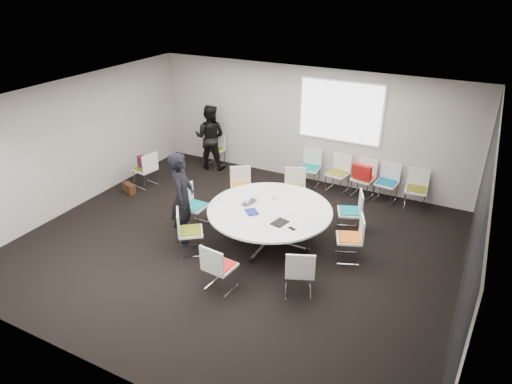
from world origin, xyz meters
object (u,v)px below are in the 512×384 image
at_px(chair_ring_g, 220,275).
at_px(chair_person_back, 214,156).
at_px(chair_spare_left, 146,176).
at_px(brown_bag, 129,188).
at_px(person_back, 210,137).
at_px(chair_back_c, 363,185).
at_px(chair_ring_d, 242,194).
at_px(chair_back_b, 337,180).
at_px(chair_ring_a, 349,246).
at_px(chair_ring_b, 349,219).
at_px(person_main, 182,197).
at_px(chair_ring_e, 195,213).
at_px(laptop, 251,203).
at_px(chair_back_e, 415,197).
at_px(chair_ring_c, 294,196).
at_px(chair_ring_f, 190,239).
at_px(chair_ring_h, 299,279).
at_px(conference_table, 270,217).
at_px(maroon_bag, 144,163).
at_px(chair_back_a, 309,175).
at_px(chair_back_d, 386,190).
at_px(cup, 274,198).

distance_m(chair_ring_g, chair_person_back, 5.35).
bearing_deg(chair_spare_left, brown_bag, 175.14).
bearing_deg(person_back, chair_back_c, 168.47).
bearing_deg(chair_ring_d, chair_back_b, -168.39).
relative_size(chair_ring_a, chair_ring_g, 1.00).
height_order(chair_ring_b, person_main, person_main).
height_order(chair_ring_d, chair_ring_e, same).
distance_m(chair_ring_e, laptop, 1.33).
height_order(chair_back_c, laptop, chair_back_c).
distance_m(chair_ring_d, chair_back_e, 3.85).
xyz_separation_m(chair_ring_c, brown_bag, (-3.76, -1.13, -0.16)).
relative_size(chair_ring_d, chair_ring_f, 1.00).
relative_size(chair_ring_c, person_main, 0.49).
height_order(chair_ring_h, chair_back_c, same).
distance_m(chair_ring_a, chair_ring_d, 2.92).
relative_size(chair_ring_b, chair_ring_c, 1.00).
distance_m(conference_table, maroon_bag, 3.90).
distance_m(chair_ring_d, chair_back_a, 1.96).
bearing_deg(chair_ring_f, person_back, 170.33).
height_order(maroon_bag, brown_bag, maroon_bag).
relative_size(chair_back_e, person_main, 0.49).
height_order(chair_ring_a, chair_ring_g, same).
bearing_deg(chair_back_e, chair_back_b, -5.97).
bearing_deg(person_back, chair_ring_c, 145.47).
height_order(chair_back_b, chair_back_c, same).
relative_size(maroon_bag, brown_bag, 1.11).
bearing_deg(chair_ring_a, maroon_bag, 60.31).
height_order(chair_person_back, person_main, person_main).
bearing_deg(chair_spare_left, chair_back_c, -58.99).
distance_m(chair_ring_e, maroon_bag, 2.41).
distance_m(chair_ring_g, laptop, 1.80).
relative_size(conference_table, chair_ring_e, 2.69).
distance_m(chair_ring_e, chair_back_d, 4.37).
xyz_separation_m(chair_ring_a, chair_ring_d, (-2.76, 0.95, 0.00)).
xyz_separation_m(chair_ring_b, maroon_bag, (-5.04, -0.18, 0.34)).
relative_size(chair_ring_e, chair_back_c, 1.00).
distance_m(chair_ring_d, brown_bag, 2.77).
bearing_deg(chair_ring_a, chair_ring_c, 28.42).
bearing_deg(chair_ring_c, chair_back_d, -165.86).
xyz_separation_m(chair_back_d, laptop, (-2.00, -2.78, 0.47)).
bearing_deg(chair_spare_left, cup, -88.69).
xyz_separation_m(chair_ring_d, person_back, (-1.79, 1.55, 0.58)).
bearing_deg(chair_back_b, chair_ring_e, 64.18).
bearing_deg(chair_back_a, chair_ring_b, 128.30).
height_order(chair_ring_c, chair_back_c, same).
bearing_deg(laptop, chair_person_back, 55.82).
relative_size(chair_back_a, person_main, 0.49).
height_order(chair_ring_c, maroon_bag, chair_ring_c).
bearing_deg(chair_ring_f, chair_spare_left, -162.76).
height_order(chair_ring_a, person_back, person_back).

